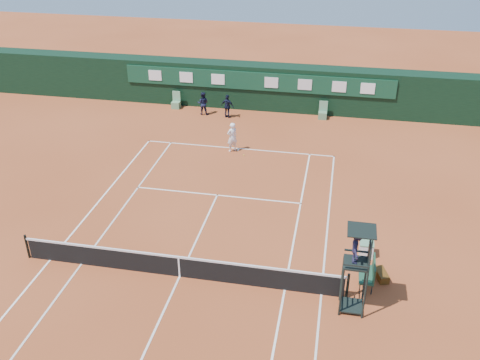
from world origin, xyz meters
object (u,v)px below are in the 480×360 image
(player_bench, at_px, (370,272))
(player, at_px, (232,137))
(tennis_net, at_px, (179,266))
(cooler, at_px, (366,249))
(umpire_chair, at_px, (357,253))

(player_bench, distance_m, player, 12.97)
(player, bearing_deg, tennis_net, 49.41)
(player_bench, distance_m, cooler, 1.89)
(umpire_chair, relative_size, player_bench, 2.85)
(cooler, bearing_deg, player, 130.49)
(tennis_net, relative_size, player_bench, 10.75)
(player, bearing_deg, cooler, 88.36)
(player_bench, bearing_deg, cooler, 92.07)
(umpire_chair, height_order, player, umpire_chair)
(cooler, height_order, player, player)
(umpire_chair, xyz_separation_m, player_bench, (0.65, 1.49, -1.86))
(tennis_net, distance_m, cooler, 7.66)
(tennis_net, bearing_deg, player_bench, 7.30)
(tennis_net, height_order, player_bench, same)
(player_bench, height_order, cooler, player_bench)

